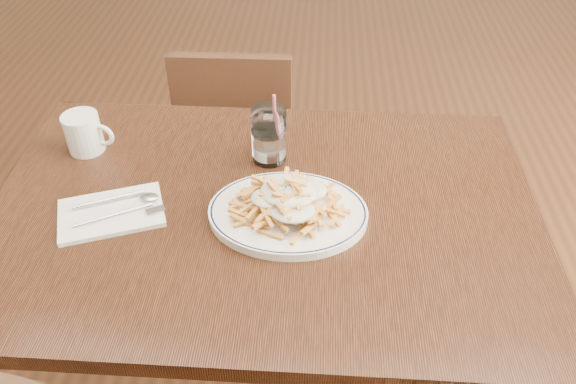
# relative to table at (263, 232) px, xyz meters

# --- Properties ---
(table) EXTENTS (1.20, 0.80, 0.75)m
(table) POSITION_rel_table_xyz_m (0.00, 0.00, 0.00)
(table) COLOR black
(table) RESTS_ON ground
(chair_far) EXTENTS (0.38, 0.38, 0.81)m
(chair_far) POSITION_rel_table_xyz_m (-0.16, 0.68, -0.21)
(chair_far) COLOR #321C10
(chair_far) RESTS_ON ground
(fries_plate) EXTENTS (0.36, 0.32, 0.02)m
(fries_plate) POSITION_rel_table_xyz_m (0.06, -0.03, 0.09)
(fries_plate) COLOR white
(fries_plate) RESTS_ON table
(loaded_fries) EXTENTS (0.25, 0.21, 0.07)m
(loaded_fries) POSITION_rel_table_xyz_m (0.06, -0.03, 0.14)
(loaded_fries) COLOR gold
(loaded_fries) RESTS_ON fries_plate
(napkin) EXTENTS (0.25, 0.21, 0.01)m
(napkin) POSITION_rel_table_xyz_m (-0.32, -0.05, 0.08)
(napkin) COLOR white
(napkin) RESTS_ON table
(cutlery) EXTENTS (0.20, 0.16, 0.01)m
(cutlery) POSITION_rel_table_xyz_m (-0.32, -0.04, 0.09)
(cutlery) COLOR silver
(cutlery) RESTS_ON napkin
(water_glass) EXTENTS (0.08, 0.08, 0.18)m
(water_glass) POSITION_rel_table_xyz_m (0.00, 0.18, 0.14)
(water_glass) COLOR white
(water_glass) RESTS_ON table
(coffee_mug) EXTENTS (0.12, 0.09, 0.10)m
(coffee_mug) POSITION_rel_table_xyz_m (-0.45, 0.19, 0.13)
(coffee_mug) COLOR white
(coffee_mug) RESTS_ON table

